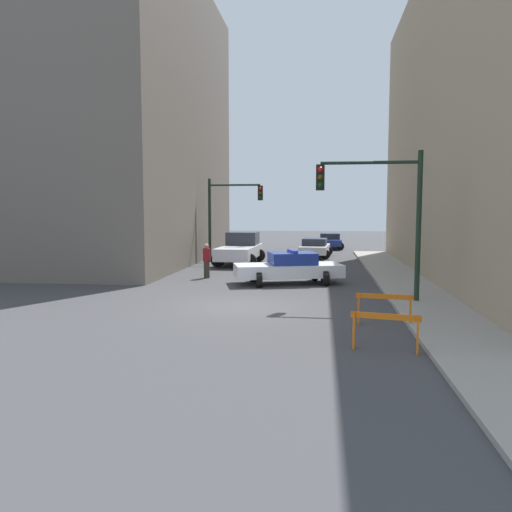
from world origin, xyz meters
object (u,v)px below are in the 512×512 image
at_px(police_car, 289,268).
at_px(parked_car_near, 315,247).
at_px(white_truck, 240,249).
at_px(pedestrian_crossing, 207,260).
at_px(barrier_front, 385,325).
at_px(traffic_light_near, 385,203).
at_px(parked_car_mid, 330,241).
at_px(traffic_light_far, 227,208).
at_px(barrier_mid, 384,304).

distance_m(police_car, parked_car_near, 12.61).
relative_size(white_truck, pedestrian_crossing, 3.29).
bearing_deg(barrier_front, traffic_light_near, 83.89).
xyz_separation_m(police_car, parked_car_near, (0.97, 12.57, -0.05)).
distance_m(traffic_light_near, pedestrian_crossing, 9.78).
relative_size(traffic_light_near, parked_car_mid, 1.20).
xyz_separation_m(pedestrian_crossing, barrier_front, (6.98, -11.69, -0.24)).
bearing_deg(traffic_light_far, traffic_light_near, -57.86).
xyz_separation_m(white_truck, parked_car_near, (4.44, 4.81, -0.23)).
height_order(traffic_light_near, barrier_mid, traffic_light_near).
xyz_separation_m(police_car, pedestrian_crossing, (-4.07, 1.37, 0.14)).
bearing_deg(parked_car_near, barrier_mid, -79.11).
height_order(parked_car_mid, barrier_mid, parked_car_mid).
height_order(traffic_light_far, white_truck, traffic_light_far).
relative_size(parked_car_near, pedestrian_crossing, 2.67).
height_order(police_car, pedestrian_crossing, pedestrian_crossing).
bearing_deg(parked_car_mid, traffic_light_near, -87.15).
bearing_deg(parked_car_mid, barrier_front, -89.10).
bearing_deg(barrier_front, traffic_light_far, 111.22).
xyz_separation_m(police_car, barrier_mid, (3.21, -7.61, -0.11)).
relative_size(police_car, barrier_mid, 3.15).
bearing_deg(barrier_front, parked_car_mid, 91.53).
height_order(traffic_light_far, barrier_front, traffic_light_far).
relative_size(police_car, barrier_front, 3.18).
height_order(parked_car_near, barrier_mid, parked_car_near).
bearing_deg(parked_car_near, traffic_light_far, -139.62).
bearing_deg(barrier_mid, traffic_light_near, 84.09).
height_order(white_truck, barrier_mid, white_truck).
relative_size(police_car, white_truck, 0.92).
distance_m(white_truck, barrier_front, 19.18).
distance_m(pedestrian_crossing, barrier_front, 13.62).
relative_size(traffic_light_far, parked_car_mid, 1.20).
bearing_deg(barrier_mid, police_car, 112.88).
xyz_separation_m(white_truck, barrier_mid, (6.68, -15.37, -0.29)).
distance_m(traffic_light_near, white_truck, 14.07).
height_order(pedestrian_crossing, barrier_front, pedestrian_crossing).
bearing_deg(parked_car_mid, pedestrian_crossing, -108.74).
height_order(traffic_light_near, barrier_front, traffic_light_near).
distance_m(traffic_light_near, police_car, 6.14).
relative_size(parked_car_mid, barrier_mid, 2.71).
xyz_separation_m(white_truck, parked_car_mid, (5.57, 12.43, -0.23)).
bearing_deg(traffic_light_near, barrier_mid, -95.91).
bearing_deg(police_car, barrier_mid, -173.25).
bearing_deg(traffic_light_far, parked_car_near, 35.83).
xyz_separation_m(traffic_light_near, parked_car_near, (-2.61, 16.70, -2.86)).
height_order(white_truck, parked_car_near, white_truck).
bearing_deg(pedestrian_crossing, parked_car_near, 33.50).
bearing_deg(parked_car_near, barrier_front, -80.60).
bearing_deg(barrier_front, parked_car_near, 94.85).
height_order(parked_car_near, pedestrian_crossing, pedestrian_crossing).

